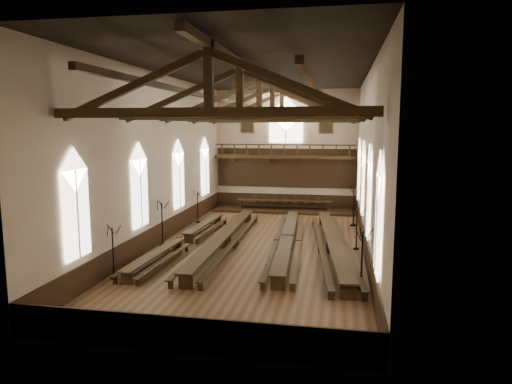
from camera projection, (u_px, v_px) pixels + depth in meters
ground at (259, 246)px, 26.60m from camera, size 26.00×26.00×0.00m
room_walls at (259, 135)px, 25.68m from camera, size 26.00×26.00×26.00m
wainscot_band at (259, 236)px, 26.51m from camera, size 12.00×26.00×1.20m
side_windows at (259, 183)px, 26.07m from camera, size 11.85×19.80×4.50m
end_window at (286, 123)px, 38.13m from camera, size 2.80×0.12×3.80m
minstrels_gallery at (285, 163)px, 38.37m from camera, size 11.80×1.24×3.70m
portraits at (286, 125)px, 38.15m from camera, size 7.75×0.09×1.45m
roof_trusses at (259, 103)px, 25.43m from camera, size 11.70×25.70×2.80m
refectory_row_a at (183, 239)px, 26.33m from camera, size 1.64×13.71×0.67m
refectory_row_b at (224, 237)px, 26.33m from camera, size 1.74×14.87×0.80m
refectory_row_c at (287, 239)px, 26.11m from camera, size 1.95×14.64×0.77m
refectory_row_d at (332, 242)px, 25.28m from camera, size 2.40×15.09×0.81m
dais at (284, 210)px, 37.67m from camera, size 11.40×2.94×0.20m
high_table at (284, 201)px, 37.57m from camera, size 7.75×1.15×0.72m
high_chairs at (285, 201)px, 38.31m from camera, size 5.83×0.44×0.98m
candelabrum_left_near at (114, 262)px, 20.81m from camera, size 0.74×0.75×2.52m
candelabrum_left_mid at (162, 232)px, 26.52m from camera, size 0.74×0.83×2.71m
candelabrum_left_far at (198, 213)px, 33.10m from camera, size 0.71×0.71×2.40m
candelabrum_right_near at (362, 270)px, 19.63m from camera, size 0.78×0.79×2.65m
candelabrum_right_mid at (356, 237)px, 25.82m from camera, size 0.67×0.71×2.34m
candelabrum_right_far at (353, 214)px, 31.97m from camera, size 0.82×0.87×2.87m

